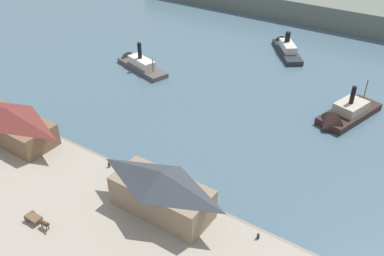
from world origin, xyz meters
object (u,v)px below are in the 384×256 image
(ferry_shed_east_terminal, at_px, (10,123))
(mooring_post_east, at_px, (258,236))
(ferry_approaching_west, at_px, (344,116))
(mooring_post_west, at_px, (109,165))
(ferry_mid_harbor, at_px, (137,63))
(horse_cart, at_px, (37,220))
(ferry_shed_customs_shed, at_px, (161,191))
(ferry_moored_east, at_px, (285,47))

(ferry_shed_east_terminal, height_order, mooring_post_east, ferry_shed_east_terminal)
(ferry_shed_east_terminal, xyz_separation_m, ferry_approaching_west, (56.77, 48.49, -3.47))
(mooring_post_west, xyz_separation_m, ferry_mid_harbor, (-27.46, 40.78, -0.45))
(ferry_shed_east_terminal, relative_size, ferry_mid_harbor, 1.03)
(horse_cart, xyz_separation_m, ferry_approaching_west, (31.58, 62.18, -0.77))
(ferry_shed_customs_shed, relative_size, mooring_post_east, 19.54)
(ferry_moored_east, bearing_deg, horse_cart, -92.06)
(ferry_mid_harbor, bearing_deg, mooring_post_east, -34.47)
(mooring_post_west, bearing_deg, ferry_approaching_west, 54.03)
(ferry_shed_customs_shed, relative_size, horse_cart, 3.09)
(horse_cart, relative_size, mooring_post_west, 6.33)
(ferry_shed_east_terminal, relative_size, ferry_moored_east, 1.11)
(ferry_approaching_west, height_order, ferry_moored_east, ferry_approaching_west)
(ferry_shed_customs_shed, bearing_deg, horse_cart, -136.83)
(ferry_shed_customs_shed, relative_size, ferry_mid_harbor, 0.84)
(mooring_post_east, bearing_deg, ferry_shed_east_terminal, -176.26)
(horse_cart, height_order, mooring_post_east, horse_cart)
(ferry_shed_east_terminal, bearing_deg, mooring_post_west, 9.13)
(mooring_post_west, height_order, ferry_moored_east, ferry_moored_east)
(mooring_post_west, bearing_deg, ferry_shed_east_terminal, -170.87)
(horse_cart, relative_size, ferry_approaching_west, 0.28)
(mooring_post_west, distance_m, ferry_mid_harbor, 49.16)
(horse_cart, xyz_separation_m, mooring_post_east, (31.49, 17.39, -0.47))
(horse_cart, distance_m, ferry_approaching_west, 69.74)
(mooring_post_west, distance_m, ferry_moored_east, 76.61)
(mooring_post_west, bearing_deg, ferry_moored_east, 86.89)
(ferry_moored_east, bearing_deg, mooring_post_east, -69.88)
(ferry_shed_east_terminal, height_order, ferry_shed_customs_shed, ferry_shed_customs_shed)
(ferry_shed_east_terminal, bearing_deg, horse_cart, -28.51)
(horse_cart, height_order, mooring_post_west, horse_cart)
(ferry_shed_customs_shed, distance_m, ferry_moored_east, 80.97)
(ferry_shed_customs_shed, xyz_separation_m, mooring_post_east, (16.49, 3.31, -3.76))
(ferry_shed_customs_shed, xyz_separation_m, ferry_mid_harbor, (-43.23, 44.31, -4.22))
(ferry_mid_harbor, distance_m, ferry_moored_east, 47.70)
(ferry_shed_east_terminal, distance_m, ferry_shed_customs_shed, 40.20)
(horse_cart, relative_size, ferry_moored_east, 0.29)
(ferry_mid_harbor, relative_size, ferry_moored_east, 1.08)
(ferry_mid_harbor, bearing_deg, ferry_shed_customs_shed, -45.71)
(mooring_post_east, relative_size, ferry_mid_harbor, 0.04)
(ferry_shed_east_terminal, xyz_separation_m, mooring_post_east, (56.68, 3.70, -3.18))
(ferry_mid_harbor, relative_size, ferry_approaching_west, 1.02)
(mooring_post_west, relative_size, ferry_mid_harbor, 0.04)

